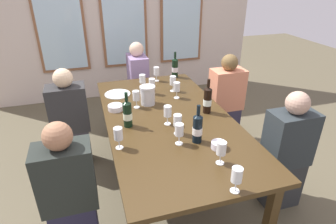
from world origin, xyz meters
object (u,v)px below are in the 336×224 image
dining_table (168,124)px  wine_glass_0 (173,81)px  wine_glass_1 (168,112)px  wine_glass_7 (221,149)px  wine_glass_9 (179,131)px  seated_person_1 (226,102)px  tasting_bowl_0 (115,108)px  metal_pitcher (148,95)px  wine_bottle_1 (127,114)px  wine_glass_2 (118,134)px  wine_glass_5 (152,84)px  wine_bottle_2 (175,68)px  wine_glass_6 (136,96)px  wine_glass_4 (237,175)px  wine_bottle_3 (197,128)px  wine_glass_11 (177,88)px  seated_person_3 (286,154)px  seated_person_4 (138,84)px  seated_person_2 (70,195)px  white_plate_0 (118,94)px  wine_glass_3 (178,121)px  tasting_bowl_1 (219,145)px  wine_bottle_0 (208,100)px  wine_glass_10 (142,80)px  seated_person_0 (71,122)px

dining_table → wine_glass_0: size_ratio=12.54×
wine_glass_1 → wine_glass_7: same height
wine_glass_9 → seated_person_1: (0.94, 1.00, -0.33)m
tasting_bowl_0 → wine_glass_9: bearing=-61.7°
metal_pitcher → wine_glass_0: metal_pitcher is taller
wine_bottle_1 → wine_glass_2: 0.34m
wine_glass_5 → wine_bottle_2: bearing=47.6°
wine_glass_1 → wine_glass_7: 0.67m
wine_bottle_2 → wine_glass_6: (-0.63, -0.73, -0.00)m
wine_glass_4 → wine_glass_0: bearing=85.8°
metal_pitcher → wine_glass_4: bearing=-80.7°
wine_bottle_3 → tasting_bowl_0: bearing=126.0°
wine_glass_4 → seated_person_1: (0.78, 1.60, -0.34)m
seated_person_1 → wine_glass_11: bearing=-166.1°
dining_table → seated_person_3: seated_person_3 is taller
wine_bottle_1 → seated_person_4: 1.57m
wine_glass_7 → seated_person_4: 2.23m
seated_person_2 → seated_person_4: same height
metal_pitcher → seated_person_4: 1.15m
wine_glass_4 → white_plate_0: bearing=105.9°
dining_table → metal_pitcher: bearing=108.4°
wine_glass_3 → dining_table: bearing=87.7°
white_plate_0 → tasting_bowl_1: (0.59, -1.25, 0.02)m
wine_glass_6 → seated_person_1: (1.13, 0.27, -0.33)m
dining_table → wine_glass_4: bearing=-83.9°
wine_glass_4 → seated_person_1: seated_person_1 is taller
tasting_bowl_0 → wine_glass_2: wine_glass_2 is taller
dining_table → wine_glass_7: (0.15, -0.75, 0.18)m
wine_glass_3 → wine_bottle_0: bearing=36.3°
white_plate_0 → wine_glass_6: wine_glass_6 is taller
tasting_bowl_1 → wine_glass_3: wine_glass_3 is taller
wine_glass_6 → wine_bottle_0: bearing=-25.8°
wine_bottle_3 → tasting_bowl_0: size_ratio=2.19×
dining_table → metal_pitcher: metal_pitcher is taller
metal_pitcher → wine_bottle_1: (-0.27, -0.39, 0.02)m
tasting_bowl_0 → wine_glass_4: (0.55, -1.33, 0.10)m
wine_glass_1 → wine_glass_5: 0.69m
wine_bottle_1 → wine_glass_0: 0.88m
metal_pitcher → wine_bottle_0: bearing=-35.0°
white_plate_0 → wine_glass_10: (0.29, 0.07, 0.11)m
wine_bottle_3 → wine_glass_2: bearing=171.8°
seated_person_1 → wine_glass_3: bearing=-136.6°
wine_bottle_1 → seated_person_4: seated_person_4 is taller
tasting_bowl_1 → wine_glass_9: size_ratio=0.65×
tasting_bowl_1 → seated_person_3: 0.71m
wine_bottle_3 → seated_person_0: size_ratio=0.28×
tasting_bowl_1 → wine_glass_1: size_ratio=0.65×
wine_glass_0 → seated_person_0: bearing=-179.5°
wine_glass_11 → seated_person_0: size_ratio=0.16×
wine_bottle_2 → wine_glass_11: (-0.18, -0.62, -0.00)m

